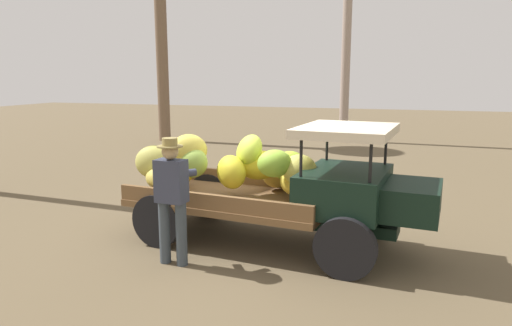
% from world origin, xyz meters
% --- Properties ---
extents(ground_plane, '(60.00, 60.00, 0.00)m').
position_xyz_m(ground_plane, '(0.00, 0.00, 0.00)').
color(ground_plane, brown).
extents(truck, '(4.57, 2.11, 1.84)m').
position_xyz_m(truck, '(0.41, -0.32, 0.93)').
color(truck, black).
rests_on(truck, ground).
extents(farmer, '(0.53, 0.47, 1.72)m').
position_xyz_m(farmer, '(-0.78, -1.44, 0.98)').
color(farmer, '#3A444D').
rests_on(farmer, ground).
extents(wooden_crate, '(0.63, 0.59, 0.49)m').
position_xyz_m(wooden_crate, '(-2.05, 0.66, 0.24)').
color(wooden_crate, olive).
rests_on(wooden_crate, ground).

